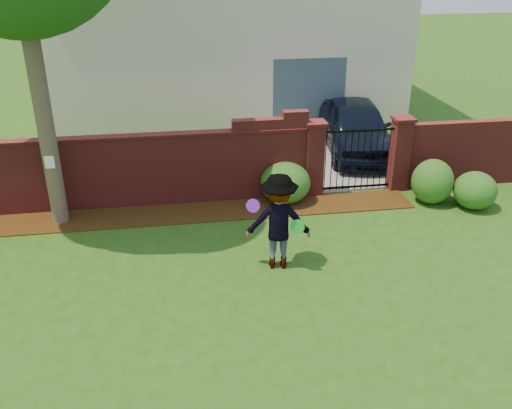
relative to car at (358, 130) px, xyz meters
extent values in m
cube|color=#244C13|center=(-4.38, -6.57, -0.77)|extent=(80.00, 80.00, 0.01)
cube|color=#331D09|center=(-5.33, -3.23, -0.75)|extent=(11.10, 1.08, 0.03)
cube|color=maroon|center=(-6.53, -2.57, 0.08)|extent=(8.70, 0.25, 1.70)
cube|color=maroon|center=(-3.08, -2.57, 1.08)|extent=(1.80, 0.25, 0.30)
cube|color=maroon|center=(-2.48, -2.57, 1.31)|extent=(0.60, 0.25, 0.16)
cube|color=maroon|center=(-6.53, -2.57, 0.96)|extent=(8.70, 0.31, 0.06)
cube|color=maroon|center=(2.22, -2.57, 0.08)|extent=(4.00, 0.25, 1.70)
cube|color=maroon|center=(-1.98, -2.57, 0.13)|extent=(0.42, 0.42, 1.80)
cube|color=maroon|center=(-1.98, -2.57, 1.07)|extent=(0.50, 0.50, 0.08)
cube|color=maroon|center=(0.22, -2.57, 0.13)|extent=(0.42, 0.42, 1.80)
cube|color=maroon|center=(0.22, -2.57, 1.07)|extent=(0.50, 0.50, 0.08)
cylinder|color=black|center=(-1.69, -2.57, 0.08)|extent=(0.02, 0.02, 1.60)
cylinder|color=black|center=(-1.53, -2.57, 0.08)|extent=(0.02, 0.02, 1.60)
cylinder|color=black|center=(-1.36, -2.57, 0.08)|extent=(0.02, 0.02, 1.60)
cylinder|color=black|center=(-1.20, -2.57, 0.08)|extent=(0.02, 0.02, 1.60)
cylinder|color=black|center=(-1.04, -2.57, 0.08)|extent=(0.02, 0.02, 1.60)
cylinder|color=black|center=(-0.88, -2.57, 0.08)|extent=(0.02, 0.02, 1.60)
cylinder|color=black|center=(-0.72, -2.57, 0.08)|extent=(0.02, 0.02, 1.60)
cylinder|color=black|center=(-0.55, -2.57, 0.08)|extent=(0.02, 0.02, 1.60)
cylinder|color=black|center=(-0.39, -2.57, 0.08)|extent=(0.02, 0.02, 1.60)
cylinder|color=black|center=(-0.23, -2.57, 0.08)|extent=(0.02, 0.02, 1.60)
cylinder|color=black|center=(-0.07, -2.57, 0.08)|extent=(0.02, 0.02, 1.60)
cube|color=black|center=(-0.88, -2.57, -0.65)|extent=(1.78, 0.03, 0.05)
cube|color=black|center=(-0.88, -2.57, 0.83)|extent=(1.78, 0.03, 0.05)
cube|color=gray|center=(-0.88, 1.43, -0.76)|extent=(3.20, 8.00, 0.01)
cube|color=beige|center=(-3.38, 5.43, 2.23)|extent=(12.00, 6.00, 6.00)
cube|color=#384C5B|center=(-0.88, 2.48, 0.43)|extent=(2.40, 0.12, 2.40)
imported|color=black|center=(0.00, 0.00, 0.00)|extent=(2.37, 4.71, 1.54)
cylinder|color=#4A3B2D|center=(-7.98, -3.17, 2.73)|extent=(0.36, 0.36, 7.00)
cube|color=white|center=(-7.98, -3.36, 0.73)|extent=(0.20, 0.01, 0.28)
ellipsoid|color=#195319|center=(-2.75, -2.92, -0.28)|extent=(1.20, 1.20, 0.99)
ellipsoid|color=#195319|center=(0.72, -3.50, -0.22)|extent=(0.99, 0.99, 1.09)
ellipsoid|color=#195319|center=(1.59, -3.94, -0.32)|extent=(1.00, 1.00, 0.89)
imported|color=gray|center=(-3.50, -5.82, 0.18)|extent=(1.33, 0.90, 1.91)
cylinder|color=purple|center=(-3.97, -5.78, 0.55)|extent=(0.27, 0.15, 0.26)
cylinder|color=green|center=(-3.19, -6.09, 0.21)|extent=(0.28, 0.17, 0.28)
camera|label=1|loc=(-5.34, -14.90, 4.95)|focal=38.85mm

